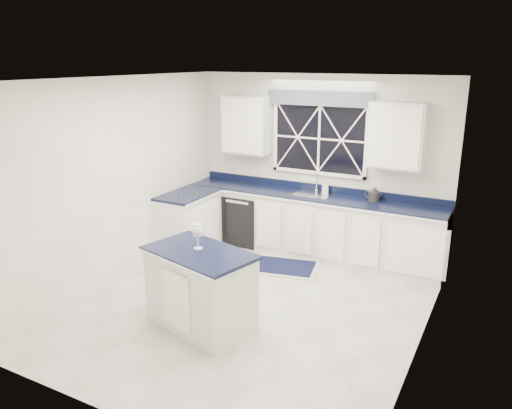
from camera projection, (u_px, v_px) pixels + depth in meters
The scene contains 13 objects.
ground at pixel (249, 306), 6.11m from camera, with size 4.50×4.50×0.00m, color #B5B5B0.
back_wall at pixel (319, 164), 7.64m from camera, with size 4.00×0.10×2.70m, color white.
base_cabinets at pixel (286, 225), 7.65m from camera, with size 3.99×1.60×0.90m.
countertop at pixel (311, 196), 7.50m from camera, with size 3.98×0.64×0.04m, color black.
dishwasher at pixel (247, 218), 8.14m from camera, with size 0.60×0.58×0.82m, color black.
window at pixel (319, 133), 7.46m from camera, with size 1.65×0.09×1.26m.
upper_cabinets at pixel (316, 130), 7.34m from camera, with size 3.10×0.34×0.90m.
faucet at pixel (316, 182), 7.62m from camera, with size 0.05×0.20×0.30m.
island at pixel (201, 289), 5.55m from camera, with size 1.35×1.01×0.90m.
rug at pixel (278, 266), 7.25m from camera, with size 1.30×0.94×0.02m.
kettle at pixel (374, 194), 7.16m from camera, with size 0.28×0.20×0.20m.
wine_glass at pixel (198, 232), 5.44m from camera, with size 0.12×0.12×0.28m.
soap_bottle at pixel (325, 187), 7.56m from camera, with size 0.09×0.09×0.20m, color silver.
Camera 1 is at (2.66, -4.83, 2.92)m, focal length 35.00 mm.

